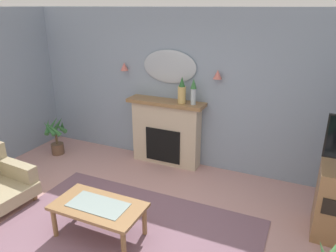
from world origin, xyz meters
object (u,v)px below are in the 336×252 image
(wall_sconce_right, at_px, (218,74))
(potted_plant_small_fern, at_px, (56,135))
(fireplace, at_px, (166,133))
(coffee_table, at_px, (98,209))
(mantel_vase_left, at_px, (193,91))
(wall_mirror, at_px, (169,67))
(wall_sconce_left, at_px, (124,66))
(mantel_vase_centre, at_px, (182,92))

(wall_sconce_right, height_order, potted_plant_small_fern, wall_sconce_right)
(fireplace, relative_size, coffee_table, 1.24)
(mantel_vase_left, bearing_deg, wall_mirror, 161.22)
(mantel_vase_left, height_order, wall_mirror, wall_mirror)
(fireplace, distance_m, coffee_table, 2.16)
(wall_sconce_left, height_order, potted_plant_small_fern, wall_sconce_left)
(fireplace, height_order, wall_sconce_left, wall_sconce_left)
(fireplace, bearing_deg, wall_sconce_right, 6.16)
(potted_plant_small_fern, bearing_deg, wall_sconce_right, 12.16)
(mantel_vase_centre, distance_m, coffee_table, 2.34)
(wall_sconce_left, xyz_separation_m, coffee_table, (0.95, -2.24, -1.28))
(wall_mirror, distance_m, potted_plant_small_fern, 2.53)
(fireplace, height_order, coffee_table, fireplace)
(wall_mirror, relative_size, wall_sconce_left, 6.86)
(wall_sconce_right, bearing_deg, wall_mirror, 176.63)
(fireplace, bearing_deg, coffee_table, -87.40)
(fireplace, xyz_separation_m, wall_sconce_right, (0.85, 0.09, 1.09))
(coffee_table, relative_size, potted_plant_small_fern, 1.54)
(mantel_vase_left, relative_size, wall_sconce_right, 3.04)
(fireplace, relative_size, mantel_vase_centre, 3.11)
(fireplace, height_order, mantel_vase_centre, mantel_vase_centre)
(wall_sconce_right, bearing_deg, potted_plant_small_fern, -167.84)
(wall_sconce_left, bearing_deg, mantel_vase_centre, -5.96)
(mantel_vase_centre, distance_m, wall_sconce_left, 1.20)
(potted_plant_small_fern, bearing_deg, wall_mirror, 18.26)
(wall_sconce_left, relative_size, potted_plant_small_fern, 0.20)
(wall_mirror, bearing_deg, coffee_table, -87.56)
(wall_sconce_left, distance_m, wall_sconce_right, 1.70)
(wall_sconce_right, height_order, coffee_table, wall_sconce_right)
(wall_mirror, xyz_separation_m, potted_plant_small_fern, (-2.04, -0.67, -1.33))
(wall_sconce_left, distance_m, potted_plant_small_fern, 1.86)
(coffee_table, distance_m, potted_plant_small_fern, 2.68)
(mantel_vase_centre, height_order, potted_plant_small_fern, mantel_vase_centre)
(potted_plant_small_fern, bearing_deg, wall_sconce_left, 27.65)
(wall_mirror, bearing_deg, mantel_vase_centre, -29.54)
(potted_plant_small_fern, bearing_deg, mantel_vase_left, 11.20)
(mantel_vase_left, bearing_deg, mantel_vase_centre, 180.00)
(wall_mirror, bearing_deg, mantel_vase_left, -18.78)
(wall_sconce_right, bearing_deg, wall_sconce_left, 180.00)
(fireplace, xyz_separation_m, wall_mirror, (-0.00, 0.14, 1.14))
(wall_sconce_left, bearing_deg, mantel_vase_left, -5.08)
(wall_sconce_left, distance_m, coffee_table, 2.74)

